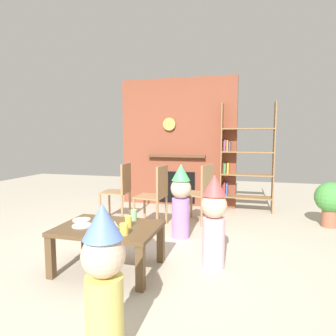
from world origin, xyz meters
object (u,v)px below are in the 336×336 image
object	(u,v)px
birthday_cake_slice	(115,225)
paper_cup_near_left	(128,222)
child_in_pink	(214,219)
paper_plate_rear	(82,220)
child_with_cone_hat	(104,278)
coffee_table	(109,233)
bookshelf	(244,161)
dining_chair_right	(202,190)
paper_cup_far_right	(108,232)
paper_cup_center	(124,229)
dining_chair_middle	(156,192)
paper_cup_far_left	(112,228)
paper_cup_near_right	(134,215)
child_by_the_chairs	(181,199)
dining_chair_left	(121,188)
potted_plant_tall	(331,200)
paper_plate_front	(82,226)

from	to	relation	value
birthday_cake_slice	paper_cup_near_left	bearing A→B (deg)	32.93
child_in_pink	paper_plate_rear	bearing A→B (deg)	-9.01
paper_plate_rear	child_with_cone_hat	world-z (taller)	child_with_cone_hat
paper_plate_rear	birthday_cake_slice	distance (m)	0.47
coffee_table	bookshelf	bearing A→B (deg)	65.73
dining_chair_right	paper_cup_far_right	bearing A→B (deg)	93.96
paper_cup_center	paper_plate_rear	size ratio (longest dim) A/B	0.56
coffee_table	paper_plate_rear	distance (m)	0.38
paper_cup_far_right	paper_plate_rear	distance (m)	0.64
coffee_table	paper_plate_rear	size ratio (longest dim) A/B	5.33
birthday_cake_slice	child_in_pink	distance (m)	0.98
child_in_pink	dining_chair_right	world-z (taller)	child_in_pink
bookshelf	dining_chair_middle	distance (m)	1.81
dining_chair_right	bookshelf	bearing A→B (deg)	-105.51
coffee_table	dining_chair_right	distance (m)	1.95
paper_cup_far_left	dining_chair_middle	bearing A→B (deg)	93.08
paper_cup_center	paper_cup_near_right	bearing A→B (deg)	101.32
paper_cup_far_left	coffee_table	bearing A→B (deg)	124.46
birthday_cake_slice	child_by_the_chairs	xyz separation A→B (m)	(0.39, 1.15, 0.03)
paper_cup_center	paper_cup_far_left	xyz separation A→B (m)	(-0.13, 0.02, -0.00)
coffee_table	paper_cup_far_left	size ratio (longest dim) A/B	10.27
child_by_the_chairs	dining_chair_left	bearing A→B (deg)	-93.96
paper_cup_near_right	child_with_cone_hat	xyz separation A→B (m)	(0.34, -1.34, -0.00)
dining_chair_left	dining_chair_right	world-z (taller)	same
paper_cup_far_right	child_with_cone_hat	size ratio (longest dim) A/B	0.10
paper_cup_near_left	paper_cup_center	size ratio (longest dim) A/B	1.04
paper_cup_far_right	potted_plant_tall	xyz separation A→B (m)	(2.35, 2.40, -0.09)
paper_cup_far_right	birthday_cake_slice	xyz separation A→B (m)	(-0.05, 0.25, -0.01)
paper_plate_front	child_by_the_chairs	distance (m)	1.39
paper_cup_far_right	dining_chair_right	distance (m)	2.19
paper_cup_near_right	paper_cup_far_left	distance (m)	0.44
coffee_table	birthday_cake_slice	bearing A→B (deg)	-28.03
paper_cup_far_left	paper_cup_far_right	world-z (taller)	paper_cup_far_left
birthday_cake_slice	child_in_pink	world-z (taller)	child_in_pink
paper_cup_near_right	paper_cup_far_right	world-z (taller)	paper_cup_near_right
dining_chair_left	coffee_table	bearing A→B (deg)	106.91
child_in_pink	dining_chair_right	distance (m)	1.54
child_by_the_chairs	dining_chair_right	bearing A→B (deg)	-169.48
paper_plate_rear	dining_chair_middle	xyz separation A→B (m)	(0.39, 1.37, 0.06)
child_with_cone_hat	child_in_pink	bearing A→B (deg)	-44.18
paper_cup_near_right	dining_chair_middle	distance (m)	1.22
paper_cup_center	paper_cup_far_right	world-z (taller)	paper_cup_center
coffee_table	paper_cup_far_right	xyz separation A→B (m)	(0.14, -0.29, 0.12)
paper_plate_front	child_in_pink	xyz separation A→B (m)	(1.24, 0.40, 0.05)
child_with_cone_hat	paper_cup_near_right	bearing A→B (deg)	-10.74
paper_cup_center	dining_chair_middle	distance (m)	1.69
dining_chair_left	dining_chair_middle	distance (m)	0.69
dining_chair_right	coffee_table	bearing A→B (deg)	87.94
birthday_cake_slice	potted_plant_tall	xyz separation A→B (m)	(2.40, 2.16, -0.08)
child_with_cone_hat	paper_cup_far_right	bearing A→B (deg)	-0.16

